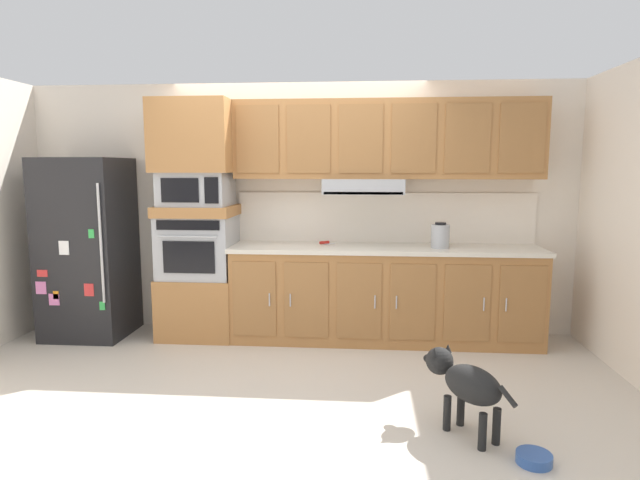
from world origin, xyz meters
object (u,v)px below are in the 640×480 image
object	(u,v)px
electric_kettle	(440,236)
built_in_oven	(198,246)
screwdriver	(325,243)
dog_food_bowl	(534,458)
microwave	(197,189)
dog	(465,382)
refrigerator	(88,248)

from	to	relation	value
electric_kettle	built_in_oven	bearing A→B (deg)	178.84
screwdriver	dog_food_bowl	distance (m)	2.77
microwave	screwdriver	size ratio (longest dim) A/B	3.87
built_in_oven	screwdriver	world-z (taller)	built_in_oven
dog	microwave	bearing A→B (deg)	14.40
built_in_oven	dog	distance (m)	2.94
built_in_oven	microwave	bearing A→B (deg)	-0.77
screwdriver	dog_food_bowl	world-z (taller)	screwdriver
refrigerator	dog	bearing A→B (deg)	-27.24
dog_food_bowl	built_in_oven	bearing A→B (deg)	140.75
built_in_oven	screwdriver	distance (m)	1.24
dog	built_in_oven	bearing A→B (deg)	14.40
refrigerator	microwave	world-z (taller)	refrigerator
built_in_oven	dog	xyz separation A→B (m)	(2.26, -1.80, -0.56)
refrigerator	built_in_oven	xyz separation A→B (m)	(1.10, 0.07, 0.02)
screwdriver	dog_food_bowl	xyz separation A→B (m)	(1.36, -2.24, -0.90)
refrigerator	electric_kettle	size ratio (longest dim) A/B	7.33
built_in_oven	dog	world-z (taller)	built_in_oven
refrigerator	electric_kettle	bearing A→B (deg)	0.34
dog_food_bowl	screwdriver	bearing A→B (deg)	121.19
electric_kettle	dog_food_bowl	distance (m)	2.32
screwdriver	electric_kettle	bearing A→B (deg)	-8.78
dog	dog_food_bowl	bearing A→B (deg)	-171.11
screwdriver	dog_food_bowl	size ratio (longest dim) A/B	0.83
refrigerator	dog_food_bowl	world-z (taller)	refrigerator
refrigerator	electric_kettle	xyz separation A→B (m)	(3.43, 0.02, 0.15)
built_in_oven	electric_kettle	distance (m)	2.34
screwdriver	dog	world-z (taller)	screwdriver
built_in_oven	microwave	size ratio (longest dim) A/B	1.09
built_in_oven	dog_food_bowl	distance (m)	3.46
built_in_oven	microwave	distance (m)	0.56
screwdriver	dog	bearing A→B (deg)	-61.97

